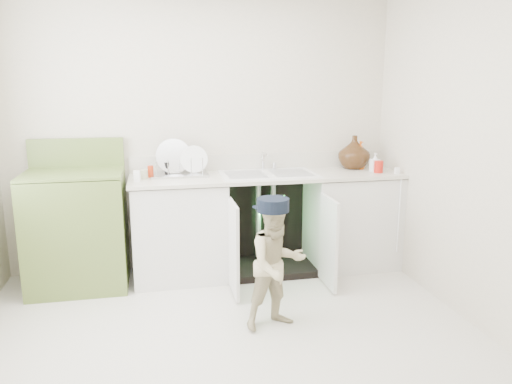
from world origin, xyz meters
TOP-DOWN VIEW (x-y plane):
  - ground at (0.00, 0.00)m, footprint 3.50×3.50m
  - room_shell at (0.00, 0.00)m, footprint 6.00×5.50m
  - counter_run at (0.57, 1.21)m, footprint 2.44×1.02m
  - avocado_stove at (-1.10, 1.18)m, footprint 0.79×0.65m
  - repair_worker at (0.36, 0.12)m, footprint 0.52×0.97m

SIDE VIEW (x-z plane):
  - ground at x=0.00m, z-range 0.00..0.00m
  - counter_run at x=0.57m, z-range -0.13..1.08m
  - repair_worker at x=0.36m, z-range 0.01..0.94m
  - avocado_stove at x=-1.10m, z-range -0.11..1.12m
  - room_shell at x=0.00m, z-range 0.62..1.88m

